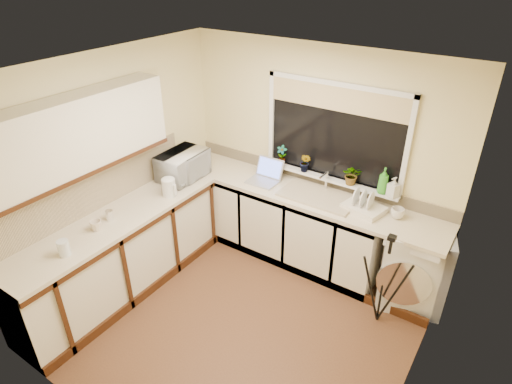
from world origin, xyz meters
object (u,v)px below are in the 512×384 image
object	(u,v)px
dish_rack	(364,208)
soap_bottle_clear	(394,187)
plant_b	(305,163)
soap_bottle_green	(383,181)
microwave	(183,165)
laptop	(266,175)
steel_jar	(110,215)
washing_machine	(413,264)
plant_a	(282,155)
cup_left	(96,226)
plant_d	(352,175)
tripod	(384,280)
glass_jug	(64,248)
kettle	(169,188)
cup_back	(397,213)

from	to	relation	value
dish_rack	soap_bottle_clear	bearing A→B (deg)	53.47
plant_b	soap_bottle_green	xyz separation A→B (m)	(0.89, 0.01, 0.03)
microwave	laptop	bearing A→B (deg)	-62.22
steel_jar	soap_bottle_green	world-z (taller)	soap_bottle_green
plant_b	steel_jar	bearing A→B (deg)	-125.44
washing_machine	soap_bottle_green	bearing A→B (deg)	144.55
microwave	soap_bottle_clear	xyz separation A→B (m)	(2.25, 0.66, 0.10)
soap_bottle_green	plant_a	bearing A→B (deg)	179.11
dish_rack	microwave	world-z (taller)	microwave
laptop	cup_left	bearing A→B (deg)	-114.49
plant_a	plant_d	xyz separation A→B (m)	(0.88, -0.02, -0.00)
tripod	cup_left	distance (m)	2.79
dish_rack	tripod	bearing A→B (deg)	-33.51
microwave	soap_bottle_clear	size ratio (longest dim) A/B	2.70
tripod	soap_bottle_green	world-z (taller)	soap_bottle_green
glass_jug	tripod	bearing A→B (deg)	36.06
kettle	soap_bottle_green	world-z (taller)	soap_bottle_green
kettle	cup_back	bearing A→B (deg)	22.88
steel_jar	plant_b	world-z (taller)	plant_b
microwave	cup_back	world-z (taller)	microwave
dish_rack	soap_bottle_green	world-z (taller)	soap_bottle_green
glass_jug	cup_back	bearing A→B (deg)	44.76
soap_bottle_green	laptop	bearing A→B (deg)	-171.66
laptop	plant_b	bearing A→B (deg)	23.11
plant_b	cup_left	bearing A→B (deg)	-121.84
cup_back	plant_b	bearing A→B (deg)	173.49
dish_rack	cup_left	distance (m)	2.66
steel_jar	plant_b	distance (m)	2.15
tripod	plant_d	bearing A→B (deg)	149.63
tripod	cup_back	xyz separation A→B (m)	(-0.11, 0.51, 0.44)
washing_machine	glass_jug	xyz separation A→B (m)	(-2.49, -2.18, 0.53)
washing_machine	microwave	world-z (taller)	microwave
cup_back	tripod	bearing A→B (deg)	-78.06
plant_d	steel_jar	bearing A→B (deg)	-135.57
plant_a	kettle	bearing A→B (deg)	-125.06
microwave	soap_bottle_green	world-z (taller)	soap_bottle_green
plant_a	soap_bottle_clear	distance (m)	1.33
tripod	microwave	xyz separation A→B (m)	(-2.47, -0.02, 0.55)
laptop	plant_d	world-z (taller)	plant_d
washing_machine	tripod	size ratio (longest dim) A/B	0.87
tripod	kettle	bearing A→B (deg)	-156.00
soap_bottle_clear	cup_left	xyz separation A→B (m)	(-2.21, -1.94, -0.21)
microwave	soap_bottle_clear	world-z (taller)	soap_bottle_clear
dish_rack	cup_back	world-z (taller)	cup_back
washing_machine	tripod	distance (m)	0.51
dish_rack	microwave	distance (m)	2.09
steel_jar	cup_back	size ratio (longest dim) A/B	0.76
kettle	glass_jug	distance (m)	1.28
plant_d	soap_bottle_green	size ratio (longest dim) A/B	0.78
plant_b	plant_d	world-z (taller)	plant_b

